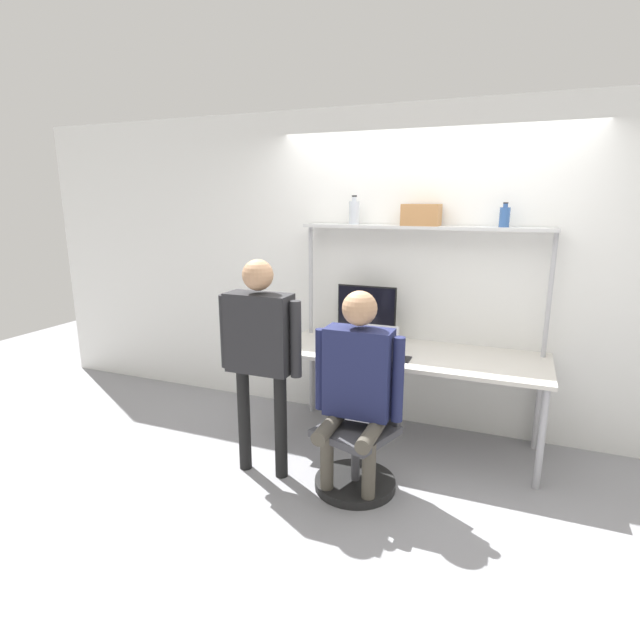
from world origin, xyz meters
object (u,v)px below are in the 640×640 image
(monitor, at_px, (366,311))
(person_seated, at_px, (357,377))
(person_standing, at_px, (260,341))
(bottle_blue, at_px, (505,217))
(storage_box, at_px, (421,215))
(cell_phone, at_px, (406,359))
(laptop, at_px, (375,347))
(bottle_clear, at_px, (354,212))
(office_chair, at_px, (359,449))

(monitor, height_order, person_seated, person_seated)
(monitor, height_order, person_standing, person_standing)
(bottle_blue, relative_size, storage_box, 0.62)
(cell_phone, xyz_separation_m, person_seated, (-0.19, -0.60, 0.04))
(monitor, distance_m, laptop, 0.47)
(laptop, bearing_deg, storage_box, 61.89)
(cell_phone, distance_m, person_seated, 0.63)
(cell_phone, xyz_separation_m, bottle_clear, (-0.58, 0.47, 1.07))
(bottle_blue, bearing_deg, storage_box, 180.00)
(monitor, xyz_separation_m, bottle_clear, (-0.14, 0.05, 0.83))
(cell_phone, xyz_separation_m, bottle_blue, (0.60, 0.47, 1.05))
(person_standing, distance_m, bottle_blue, 2.04)
(bottle_blue, distance_m, bottle_clear, 1.18)
(storage_box, bearing_deg, office_chair, -98.78)
(laptop, xyz_separation_m, office_chair, (0.07, -0.59, -0.56))
(person_seated, xyz_separation_m, storage_box, (0.17, 1.07, 1.02))
(cell_phone, bearing_deg, laptop, 171.45)
(person_seated, distance_m, bottle_clear, 1.54)
(person_seated, bearing_deg, office_chair, 71.71)
(person_standing, distance_m, bottle_clear, 1.44)
(cell_phone, xyz_separation_m, person_standing, (-0.88, -0.65, 0.22))
(cell_phone, distance_m, office_chair, 0.77)
(monitor, distance_m, cell_phone, 0.66)
(person_standing, xyz_separation_m, bottle_blue, (1.48, 1.13, 0.83))
(person_standing, xyz_separation_m, storage_box, (0.86, 1.13, 0.83))
(bottle_clear, bearing_deg, person_standing, -104.90)
(cell_phone, relative_size, storage_box, 0.51)
(monitor, height_order, office_chair, monitor)
(office_chair, xyz_separation_m, person_standing, (-0.70, -0.10, 0.73))
(monitor, relative_size, person_standing, 0.33)
(person_seated, distance_m, bottle_blue, 1.67)
(office_chair, xyz_separation_m, bottle_clear, (-0.40, 1.03, 1.58))
(cell_phone, height_order, person_standing, person_standing)
(office_chair, bearing_deg, cell_phone, 72.02)
(storage_box, bearing_deg, person_standing, -127.32)
(office_chair, xyz_separation_m, bottle_blue, (0.78, 1.03, 1.55))
(monitor, relative_size, bottle_clear, 2.16)
(bottle_blue, height_order, storage_box, bottle_blue)
(cell_phone, bearing_deg, office_chair, -107.98)
(bottle_clear, bearing_deg, monitor, -19.31)
(monitor, height_order, bottle_clear, bottle_clear)
(bottle_clear, bearing_deg, office_chair, -68.71)
(cell_phone, relative_size, person_seated, 0.11)
(laptop, xyz_separation_m, person_standing, (-0.63, -0.69, 0.16))
(laptop, xyz_separation_m, storage_box, (0.23, 0.43, 1.00))
(monitor, bearing_deg, person_standing, -112.18)
(monitor, distance_m, office_chair, 1.26)
(cell_phone, bearing_deg, monitor, 136.14)
(person_standing, relative_size, bottle_clear, 6.63)
(person_standing, relative_size, storage_box, 5.37)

